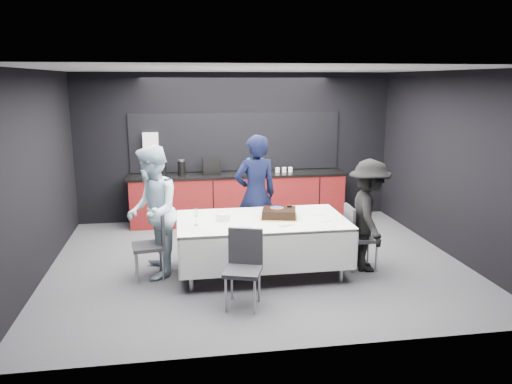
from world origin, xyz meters
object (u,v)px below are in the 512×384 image
at_px(champagne_flute, 196,214).
at_px(chair_near, 244,262).
at_px(person_left, 152,212).
at_px(person_right, 369,215).
at_px(plate_stack, 223,217).
at_px(cake_assembly, 279,213).
at_px(chair_right, 356,233).
at_px(party_table, 262,229).
at_px(person_center, 255,195).
at_px(chair_left, 154,240).

xyz_separation_m(champagne_flute, chair_near, (0.53, -0.82, -0.40)).
xyz_separation_m(person_left, person_right, (2.99, -0.25, -0.11)).
distance_m(champagne_flute, person_right, 2.42).
relative_size(plate_stack, champagne_flute, 0.88).
bearing_deg(cake_assembly, person_left, 176.84).
height_order(plate_stack, chair_right, chair_right).
xyz_separation_m(plate_stack, person_left, (-0.95, 0.12, 0.08)).
bearing_deg(cake_assembly, champagne_flute, -170.18).
bearing_deg(person_left, person_right, 83.51).
relative_size(person_left, person_right, 1.14).
relative_size(party_table, champagne_flute, 10.36).
bearing_deg(person_center, party_table, 76.63).
distance_m(cake_assembly, chair_near, 1.24).
xyz_separation_m(chair_left, chair_right, (2.83, -0.12, 0.00)).
xyz_separation_m(chair_right, person_center, (-1.31, 0.91, 0.39)).
height_order(cake_assembly, champagne_flute, champagne_flute).
height_order(party_table, cake_assembly, cake_assembly).
bearing_deg(chair_near, person_right, 24.64).
xyz_separation_m(party_table, person_left, (-1.49, 0.13, 0.27)).
bearing_deg(person_right, chair_near, 123.65).
relative_size(chair_left, chair_right, 1.00).
bearing_deg(person_left, chair_near, 42.96).
height_order(cake_assembly, plate_stack, cake_assembly).
relative_size(party_table, person_left, 1.28).
distance_m(plate_stack, chair_right, 1.91).
xyz_separation_m(plate_stack, chair_right, (1.89, -0.07, -0.30)).
bearing_deg(person_right, plate_stack, 95.60).
bearing_deg(plate_stack, cake_assembly, 2.03).
distance_m(champagne_flute, person_left, 0.65).
height_order(cake_assembly, chair_near, cake_assembly).
bearing_deg(champagne_flute, person_left, 152.78).
xyz_separation_m(cake_assembly, chair_right, (1.10, -0.10, -0.31)).
bearing_deg(chair_near, champagne_flute, 122.79).
distance_m(party_table, plate_stack, 0.57).
xyz_separation_m(plate_stack, person_right, (2.04, -0.12, -0.04)).
relative_size(person_center, person_right, 1.17).
bearing_deg(party_table, person_center, 86.79).
bearing_deg(chair_near, plate_stack, 98.70).
relative_size(cake_assembly, champagne_flute, 2.57).
relative_size(plate_stack, chair_right, 0.21).
height_order(party_table, person_right, person_right).
distance_m(party_table, cake_assembly, 0.32).
bearing_deg(chair_left, person_right, -3.27).
bearing_deg(chair_left, person_center, 27.44).
xyz_separation_m(chair_left, person_right, (2.98, -0.17, 0.26)).
bearing_deg(person_right, party_table, 94.64).
bearing_deg(chair_near, chair_right, 27.85).
bearing_deg(person_right, chair_left, 95.74).
bearing_deg(chair_near, cake_assembly, 57.98).
xyz_separation_m(plate_stack, chair_near, (0.15, -0.99, -0.30)).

